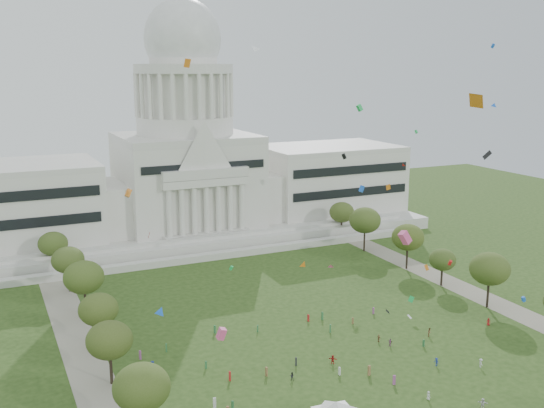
{
  "coord_description": "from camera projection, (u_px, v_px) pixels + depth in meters",
  "views": [
    {
      "loc": [
        -63.24,
        -91.39,
        56.5
      ],
      "look_at": [
        0.0,
        45.0,
        24.0
      ],
      "focal_mm": 42.0,
      "sensor_mm": 36.0,
      "label": 1
    }
  ],
  "objects": [
    {
      "name": "ground",
      "position": [
        373.0,
        375.0,
        118.98
      ],
      "size": [
        400.0,
        400.0,
        0.0
      ],
      "primitive_type": "plane",
      "color": "#284416",
      "rests_on": "ground"
    },
    {
      "name": "capitol",
      "position": [
        187.0,
        170.0,
        214.99
      ],
      "size": [
        160.0,
        64.5,
        91.3
      ],
      "color": "beige",
      "rests_on": "ground"
    },
    {
      "name": "path_left",
      "position": [
        84.0,
        358.0,
        125.84
      ],
      "size": [
        8.0,
        160.0,
        0.04
      ],
      "primitive_type": "cube",
      "color": "gray",
      "rests_on": "ground"
    },
    {
      "name": "path_right",
      "position": [
        463.0,
        289.0,
        165.31
      ],
      "size": [
        8.0,
        160.0,
        0.04
      ],
      "primitive_type": "cube",
      "color": "gray",
      "rests_on": "ground"
    },
    {
      "name": "row_tree_l_1",
      "position": [
        142.0,
        387.0,
        96.34
      ],
      "size": [
        8.86,
        8.86,
        12.59
      ],
      "color": "black",
      "rests_on": "ground"
    },
    {
      "name": "row_tree_l_2",
      "position": [
        109.0,
        340.0,
        114.0
      ],
      "size": [
        8.42,
        8.42,
        11.97
      ],
      "color": "black",
      "rests_on": "ground"
    },
    {
      "name": "row_tree_r_2",
      "position": [
        490.0,
        269.0,
        150.56
      ],
      "size": [
        9.55,
        9.55,
        13.58
      ],
      "color": "black",
      "rests_on": "ground"
    },
    {
      "name": "row_tree_l_3",
      "position": [
        98.0,
        310.0,
        129.19
      ],
      "size": [
        8.12,
        8.12,
        11.55
      ],
      "color": "black",
      "rests_on": "ground"
    },
    {
      "name": "row_tree_r_3",
      "position": [
        443.0,
        260.0,
        166.32
      ],
      "size": [
        7.01,
        7.01,
        9.98
      ],
      "color": "black",
      "rests_on": "ground"
    },
    {
      "name": "row_tree_l_4",
      "position": [
        84.0,
        277.0,
        145.35
      ],
      "size": [
        9.29,
        9.29,
        13.21
      ],
      "color": "black",
      "rests_on": "ground"
    },
    {
      "name": "row_tree_r_4",
      "position": [
        408.0,
        237.0,
        179.79
      ],
      "size": [
        9.19,
        9.19,
        13.06
      ],
      "color": "black",
      "rests_on": "ground"
    },
    {
      "name": "row_tree_l_5",
      "position": [
        68.0,
        260.0,
        161.57
      ],
      "size": [
        8.33,
        8.33,
        11.85
      ],
      "color": "black",
      "rests_on": "ground"
    },
    {
      "name": "row_tree_r_5",
      "position": [
        365.0,
        220.0,
        197.0
      ],
      "size": [
        9.82,
        9.82,
        13.96
      ],
      "color": "black",
      "rests_on": "ground"
    },
    {
      "name": "row_tree_l_6",
      "position": [
        53.0,
        244.0,
        177.0
      ],
      "size": [
        8.19,
        8.19,
        11.64
      ],
      "color": "black",
      "rests_on": "ground"
    },
    {
      "name": "row_tree_r_6",
      "position": [
        342.0,
        212.0,
        214.22
      ],
      "size": [
        8.42,
        8.42,
        11.97
      ],
      "color": "black",
      "rests_on": "ground"
    },
    {
      "name": "event_tent",
      "position": [
        336.0,
        407.0,
        100.66
      ],
      "size": [
        9.31,
        9.31,
        4.79
      ],
      "color": "#4C4C4C",
      "rests_on": "ground"
    },
    {
      "name": "person_0",
      "position": [
        488.0,
        322.0,
        141.71
      ],
      "size": [
        0.99,
        0.96,
        1.71
      ],
      "primitive_type": "imported",
      "rotation": [
        0.0,
        0.0,
        5.56
      ],
      "color": "#B21E1E",
      "rests_on": "ground"
    },
    {
      "name": "person_2",
      "position": [
        430.0,
        332.0,
        135.96
      ],
      "size": [
        1.06,
        1.0,
        1.87
      ],
      "primitive_type": "imported",
      "rotation": [
        0.0,
        0.0,
        0.67
      ],
      "color": "olive",
      "rests_on": "ground"
    },
    {
      "name": "person_3",
      "position": [
        436.0,
        362.0,
        122.48
      ],
      "size": [
        0.67,
        1.14,
        1.68
      ],
      "primitive_type": "imported",
      "rotation": [
        0.0,
        0.0,
        4.81
      ],
      "color": "navy",
      "rests_on": "ground"
    },
    {
      "name": "person_4",
      "position": [
        390.0,
        342.0,
        131.25
      ],
      "size": [
        0.87,
        1.06,
        1.59
      ],
      "primitive_type": "imported",
      "rotation": [
        0.0,
        0.0,
        5.17
      ],
      "color": "#994C8C",
      "rests_on": "ground"
    },
    {
      "name": "person_5",
      "position": [
        333.0,
        360.0,
        123.35
      ],
      "size": [
        1.69,
        1.58,
        1.79
      ],
      "primitive_type": "imported",
      "rotation": [
        0.0,
        0.0,
        2.43
      ],
      "color": "#B21E1E",
      "rests_on": "ground"
    },
    {
      "name": "person_6",
      "position": [
        428.0,
        396.0,
        110.02
      ],
      "size": [
        0.51,
        0.78,
        1.59
      ],
      "primitive_type": "imported",
      "rotation": [
        0.0,
        0.0,
        1.56
      ],
      "color": "silver",
      "rests_on": "ground"
    },
    {
      "name": "person_8",
      "position": [
        292.0,
        376.0,
        116.97
      ],
      "size": [
        0.9,
        0.81,
        1.57
      ],
      "primitive_type": "imported",
      "rotation": [
        0.0,
        0.0,
        2.58
      ],
      "color": "#26262B",
      "rests_on": "ground"
    },
    {
      "name": "person_9",
      "position": [
        481.0,
        363.0,
        121.89
      ],
      "size": [
        0.86,
        1.27,
        1.79
      ],
      "primitive_type": "imported",
      "rotation": [
        0.0,
        0.0,
        1.32
      ],
      "color": "silver",
      "rests_on": "ground"
    },
    {
      "name": "person_10",
      "position": [
        379.0,
        338.0,
        133.17
      ],
      "size": [
        0.64,
        1.05,
        1.71
      ],
      "primitive_type": "imported",
      "rotation": [
        0.0,
        0.0,
        1.67
      ],
      "color": "olive",
      "rests_on": "ground"
    },
    {
      "name": "person_11",
      "position": [
        483.0,
        403.0,
        107.26
      ],
      "size": [
        1.66,
        1.66,
        1.81
      ],
      "primitive_type": "imported",
      "rotation": [
        0.0,
        0.0,
        2.36
      ],
      "color": "silver",
      "rests_on": "ground"
    },
    {
      "name": "distant_crowd",
      "position": [
        271.0,
        358.0,
        124.17
      ],
      "size": [
        55.43,
        35.72,
        1.95
      ],
      "color": "#26262B",
      "rests_on": "ground"
    },
    {
      "name": "kite_swarm",
      "position": [
        348.0,
        212.0,
        120.22
      ],
      "size": [
        95.11,
        105.43,
        57.84
      ],
      "color": "green",
      "rests_on": "ground"
    }
  ]
}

